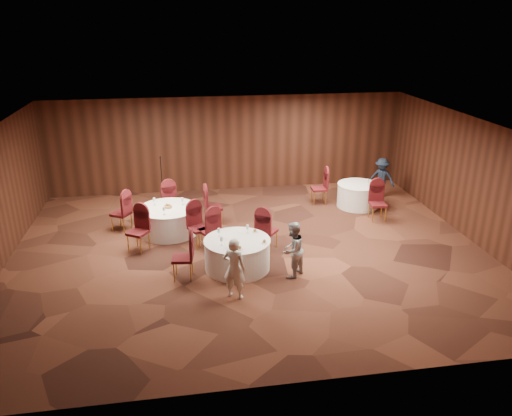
{
  "coord_description": "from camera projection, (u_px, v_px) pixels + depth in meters",
  "views": [
    {
      "loc": [
        -1.67,
        -11.45,
        5.69
      ],
      "look_at": [
        0.2,
        0.2,
        1.1
      ],
      "focal_mm": 35.0,
      "sensor_mm": 36.0,
      "label": 1
    }
  ],
  "objects": [
    {
      "name": "table_main",
      "position": [
        237.0,
        254.0,
        11.85
      ],
      "size": [
        1.58,
        1.58,
        0.74
      ],
      "color": "white",
      "rests_on": "ground"
    },
    {
      "name": "mic_stand",
      "position": [
        163.0,
        191.0,
        15.84
      ],
      "size": [
        0.24,
        0.24,
        1.58
      ],
      "color": "black",
      "rests_on": "ground"
    },
    {
      "name": "woman_b",
      "position": [
        292.0,
        250.0,
        11.38
      ],
      "size": [
        0.82,
        0.82,
        1.34
      ],
      "primitive_type": "imported",
      "rotation": [
        0.0,
        0.0,
        3.92
      ],
      "color": "#9E9EA2",
      "rests_on": "ground"
    },
    {
      "name": "tabletop_main",
      "position": [
        242.0,
        237.0,
        11.63
      ],
      "size": [
        1.12,
        1.03,
        0.22
      ],
      "color": "silver",
      "rests_on": "table_main"
    },
    {
      "name": "chairs_left",
      "position": [
        168.0,
        215.0,
        13.79
      ],
      "size": [
        3.24,
        2.95,
        1.0
      ],
      "color": "#380B0D",
      "rests_on": "ground"
    },
    {
      "name": "table_left",
      "position": [
        169.0,
        220.0,
        13.8
      ],
      "size": [
        1.64,
        1.64,
        0.74
      ],
      "color": "white",
      "rests_on": "ground"
    },
    {
      "name": "chairs_main",
      "position": [
        221.0,
        239.0,
        12.34
      ],
      "size": [
        2.83,
        2.11,
        1.0
      ],
      "color": "#380B0D",
      "rests_on": "ground"
    },
    {
      "name": "table_right",
      "position": [
        358.0,
        195.0,
        15.71
      ],
      "size": [
        1.31,
        1.31,
        0.74
      ],
      "color": "white",
      "rests_on": "ground"
    },
    {
      "name": "chairs_right",
      "position": [
        347.0,
        196.0,
        15.27
      ],
      "size": [
        1.88,
        2.17,
        1.0
      ],
      "color": "#380B0D",
      "rests_on": "ground"
    },
    {
      "name": "tabletop_right",
      "position": [
        368.0,
        181.0,
        15.36
      ],
      "size": [
        0.08,
        0.08,
        0.22
      ],
      "color": "silver",
      "rests_on": "table_right"
    },
    {
      "name": "woman_a",
      "position": [
        234.0,
        268.0,
        10.51
      ],
      "size": [
        0.6,
        0.54,
        1.39
      ],
      "primitive_type": "imported",
      "rotation": [
        0.0,
        0.0,
        2.63
      ],
      "color": "white",
      "rests_on": "ground"
    },
    {
      "name": "man_c",
      "position": [
        381.0,
        178.0,
        16.41
      ],
      "size": [
        0.99,
        0.91,
        1.33
      ],
      "primitive_type": "imported",
      "rotation": [
        0.0,
        0.0,
        5.65
      ],
      "color": "black",
      "rests_on": "ground"
    },
    {
      "name": "room_shell",
      "position": [
        249.0,
        178.0,
        12.13
      ],
      "size": [
        12.0,
        12.0,
        12.0
      ],
      "color": "silver",
      "rests_on": "ground"
    },
    {
      "name": "ground",
      "position": [
        250.0,
        251.0,
        12.84
      ],
      "size": [
        12.0,
        12.0,
        0.0
      ],
      "primitive_type": "plane",
      "color": "black",
      "rests_on": "ground"
    },
    {
      "name": "tabletop_left",
      "position": [
        168.0,
        205.0,
        13.63
      ],
      "size": [
        0.85,
        0.83,
        0.22
      ],
      "color": "silver",
      "rests_on": "table_left"
    }
  ]
}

